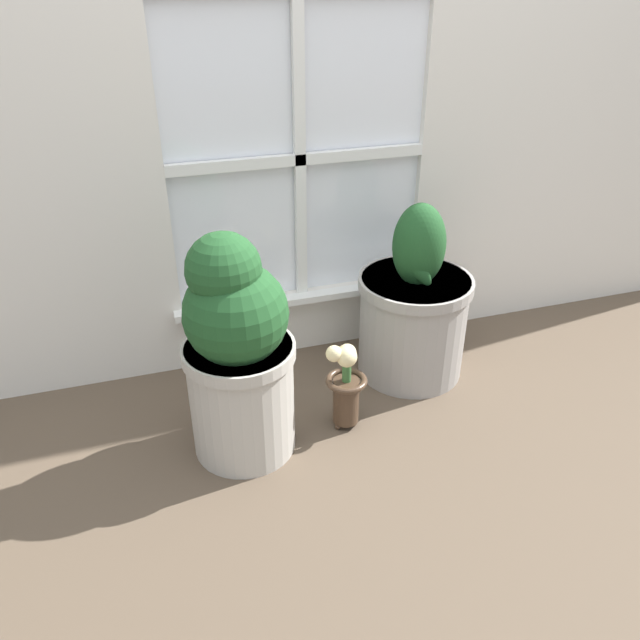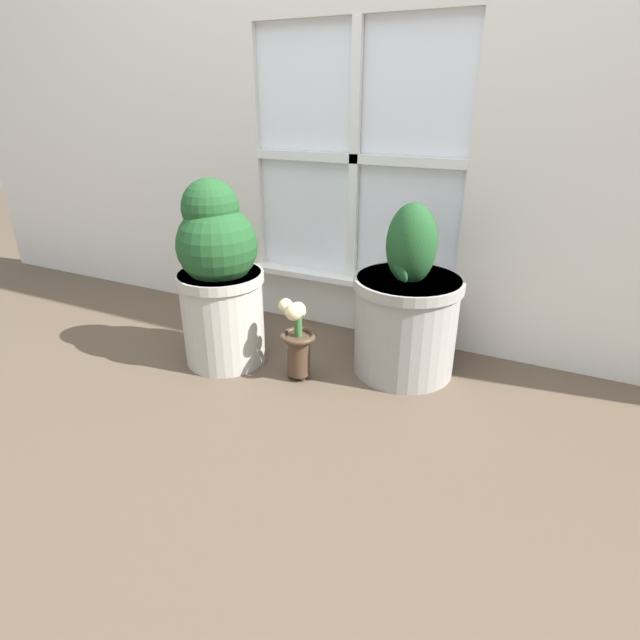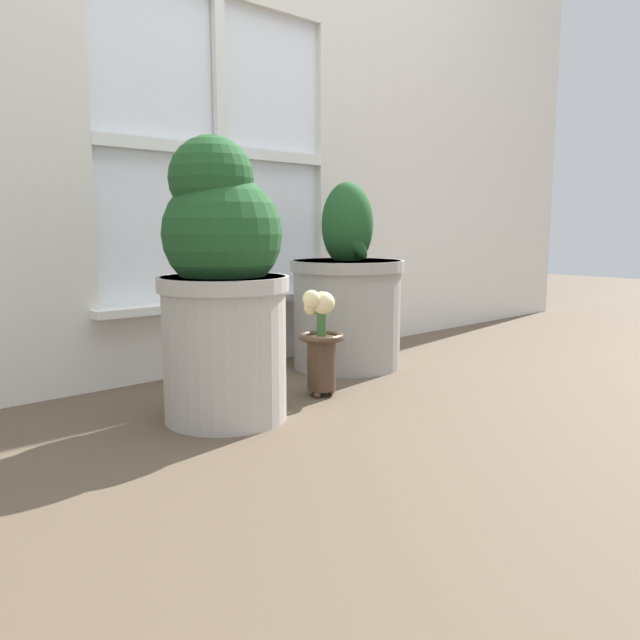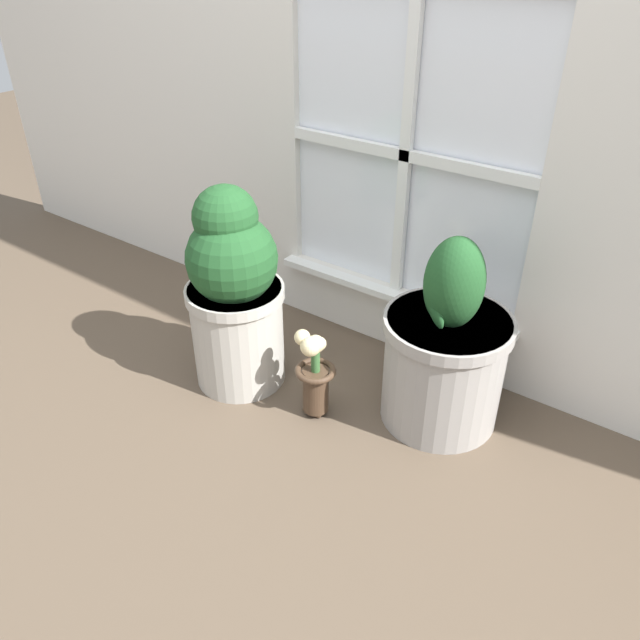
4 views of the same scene
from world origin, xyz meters
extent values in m
plane|color=brown|center=(0.00, 0.00, 0.00)|extent=(10.00, 10.00, 0.00)
cube|color=silver|center=(0.00, 0.68, 0.12)|extent=(0.87, 0.05, 0.24)
cube|color=white|center=(0.00, 0.70, 0.72)|extent=(0.87, 0.02, 0.97)
cube|color=white|center=(0.00, 0.67, 0.72)|extent=(0.04, 0.02, 0.97)
cube|color=white|center=(0.00, 0.67, 0.72)|extent=(0.87, 0.02, 0.04)
cube|color=white|center=(0.00, 0.64, 0.23)|extent=(0.93, 0.06, 0.02)
cylinder|color=#B7B2A8|center=(-0.32, 0.19, 0.18)|extent=(0.30, 0.30, 0.36)
cylinder|color=#B7B2A8|center=(-0.32, 0.19, 0.34)|extent=(0.32, 0.32, 0.04)
cylinder|color=#38281E|center=(-0.32, 0.19, 0.35)|extent=(0.28, 0.28, 0.01)
sphere|color=#1E4C23|center=(-0.32, 0.19, 0.46)|extent=(0.29, 0.29, 0.29)
sphere|color=#1E4C23|center=(-0.34, 0.20, 0.59)|extent=(0.20, 0.20, 0.20)
ellipsoid|color=#1E4C23|center=(-0.28, 0.26, 0.44)|extent=(0.14, 0.10, 0.21)
cylinder|color=#9E9993|center=(0.32, 0.41, 0.18)|extent=(0.37, 0.37, 0.37)
cylinder|color=#9E9993|center=(0.32, 0.41, 0.35)|extent=(0.39, 0.39, 0.04)
cylinder|color=#38281E|center=(0.32, 0.41, 0.36)|extent=(0.34, 0.34, 0.01)
ellipsoid|color=#1E4C23|center=(0.32, 0.41, 0.49)|extent=(0.17, 0.17, 0.28)
ellipsoid|color=#1E4C23|center=(0.30, 0.35, 0.43)|extent=(0.12, 0.08, 0.14)
sphere|color=#473323|center=(0.00, 0.21, 0.01)|extent=(0.02, 0.02, 0.02)
sphere|color=#473323|center=(-0.03, 0.17, 0.01)|extent=(0.02, 0.02, 0.02)
sphere|color=#473323|center=(0.02, 0.17, 0.01)|extent=(0.02, 0.02, 0.02)
cylinder|color=#473323|center=(0.00, 0.18, 0.09)|extent=(0.08, 0.08, 0.15)
torus|color=#473323|center=(0.00, 0.18, 0.17)|extent=(0.13, 0.13, 0.02)
cylinder|color=#386633|center=(0.00, 0.18, 0.21)|extent=(0.03, 0.03, 0.08)
sphere|color=beige|center=(0.00, 0.18, 0.27)|extent=(0.06, 0.06, 0.06)
sphere|color=beige|center=(-0.01, 0.22, 0.25)|extent=(0.04, 0.04, 0.04)
sphere|color=beige|center=(-0.04, 0.18, 0.28)|extent=(0.05, 0.05, 0.05)
sphere|color=beige|center=(-0.01, 0.17, 0.27)|extent=(0.06, 0.06, 0.06)
camera|label=1|loc=(-0.55, -1.27, 1.28)|focal=35.00mm
camera|label=2|loc=(0.76, -1.21, 0.94)|focal=28.00mm
camera|label=3|loc=(-1.17, -1.09, 0.47)|focal=35.00mm
camera|label=4|loc=(0.91, -1.05, 1.34)|focal=35.00mm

